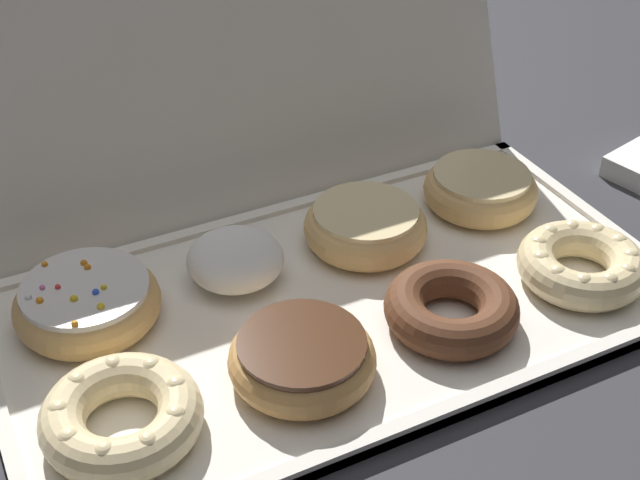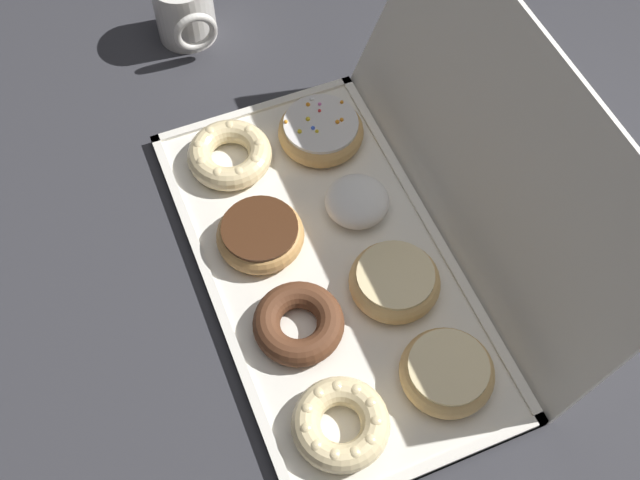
% 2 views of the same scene
% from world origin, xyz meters
% --- Properties ---
extents(ground_plane, '(3.00, 3.00, 0.00)m').
position_xyz_m(ground_plane, '(0.00, 0.00, 0.00)').
color(ground_plane, '#333338').
extents(donut_box, '(0.56, 0.30, 0.01)m').
position_xyz_m(donut_box, '(0.00, 0.00, 0.01)').
color(donut_box, silver).
rests_on(donut_box, ground).
extents(box_lid_open, '(0.56, 0.11, 0.28)m').
position_xyz_m(box_lid_open, '(0.00, 0.21, 0.14)').
color(box_lid_open, silver).
rests_on(box_lid_open, ground).
extents(cruller_donut_0, '(0.11, 0.11, 0.03)m').
position_xyz_m(cruller_donut_0, '(-0.20, -0.06, 0.03)').
color(cruller_donut_0, beige).
rests_on(cruller_donut_0, donut_box).
extents(chocolate_frosted_donut_1, '(0.11, 0.11, 0.04)m').
position_xyz_m(chocolate_frosted_donut_1, '(-0.06, -0.07, 0.03)').
color(chocolate_frosted_donut_1, tan).
rests_on(chocolate_frosted_donut_1, donut_box).
extents(chocolate_cake_ring_donut_2, '(0.11, 0.11, 0.03)m').
position_xyz_m(chocolate_cake_ring_donut_2, '(0.07, -0.07, 0.03)').
color(chocolate_cake_ring_donut_2, '#59331E').
rests_on(chocolate_cake_ring_donut_2, donut_box).
extents(cruller_donut_3, '(0.11, 0.11, 0.03)m').
position_xyz_m(cruller_donut_3, '(0.20, -0.07, 0.03)').
color(cruller_donut_3, beige).
rests_on(cruller_donut_3, donut_box).
extents(sprinkle_donut_4, '(0.12, 0.12, 0.04)m').
position_xyz_m(sprinkle_donut_4, '(-0.19, 0.07, 0.03)').
color(sprinkle_donut_4, tan).
rests_on(sprinkle_donut_4, donut_box).
extents(powdered_filled_donut_5, '(0.08, 0.08, 0.04)m').
position_xyz_m(powdered_filled_donut_5, '(-0.06, 0.07, 0.03)').
color(powdered_filled_donut_5, white).
rests_on(powdered_filled_donut_5, donut_box).
extents(glazed_ring_donut_6, '(0.11, 0.11, 0.04)m').
position_xyz_m(glazed_ring_donut_6, '(0.06, 0.06, 0.03)').
color(glazed_ring_donut_6, '#E5B770').
rests_on(glazed_ring_donut_6, donut_box).
extents(glazed_ring_donut_7, '(0.11, 0.11, 0.04)m').
position_xyz_m(glazed_ring_donut_7, '(0.19, 0.07, 0.03)').
color(glazed_ring_donut_7, '#E5B770').
rests_on(glazed_ring_donut_7, donut_box).
extents(coffee_mug, '(0.11, 0.09, 0.10)m').
position_xyz_m(coffee_mug, '(-0.47, -0.04, 0.05)').
color(coffee_mug, white).
rests_on(coffee_mug, ground).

